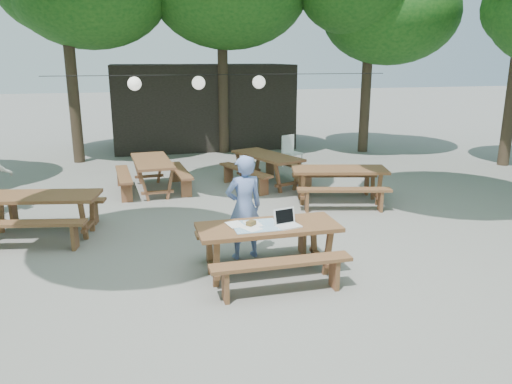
{
  "coord_description": "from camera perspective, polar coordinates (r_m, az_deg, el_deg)",
  "views": [
    {
      "loc": [
        -2.01,
        -7.01,
        3.04
      ],
      "look_at": [
        -0.19,
        0.1,
        1.05
      ],
      "focal_mm": 35.0,
      "sensor_mm": 36.0,
      "label": 1
    }
  ],
  "objects": [
    {
      "name": "picnic_table_far_e",
      "position": [
        12.21,
        1.28,
        2.62
      ],
      "size": [
        2.15,
        2.34,
        0.75
      ],
      "rotation": [
        0.0,
        0.0,
        1.93
      ],
      "color": "brown",
      "rests_on": "ground"
    },
    {
      "name": "ground",
      "position": [
        7.9,
        1.51,
        -7.46
      ],
      "size": [
        80.0,
        80.0,
        0.0
      ],
      "primitive_type": "plane",
      "color": "slate",
      "rests_on": "ground"
    },
    {
      "name": "plastic_chair",
      "position": [
        14.25,
        4.12,
        3.87
      ],
      "size": [
        0.58,
        0.58,
        0.9
      ],
      "rotation": [
        0.0,
        0.0,
        0.42
      ],
      "color": "white",
      "rests_on": "ground"
    },
    {
      "name": "picnic_table_far_w",
      "position": [
        11.84,
        -11.74,
        1.91
      ],
      "size": [
        1.7,
        2.05,
        0.75
      ],
      "rotation": [
        0.0,
        0.0,
        1.64
      ],
      "color": "brown",
      "rests_on": "ground"
    },
    {
      "name": "main_picnic_table",
      "position": [
        7.17,
        1.39,
        -6.54
      ],
      "size": [
        2.0,
        1.58,
        0.75
      ],
      "color": "brown",
      "rests_on": "ground"
    },
    {
      "name": "tabletop_clutter",
      "position": [
        7.0,
        -0.22,
        -3.83
      ],
      "size": [
        0.73,
        0.55,
        0.08
      ],
      "color": "teal",
      "rests_on": "main_picnic_table"
    },
    {
      "name": "picnic_table_ne",
      "position": [
        10.85,
        9.44,
        0.82
      ],
      "size": [
        2.23,
        1.99,
        0.75
      ],
      "rotation": [
        0.0,
        0.0,
        -0.25
      ],
      "color": "brown",
      "rests_on": "ground"
    },
    {
      "name": "paper_lanterns",
      "position": [
        13.16,
        -6.53,
        12.31
      ],
      "size": [
        9.0,
        0.34,
        0.38
      ],
      "color": "black",
      "rests_on": "ground"
    },
    {
      "name": "picnic_table_nw",
      "position": [
        9.45,
        -23.36,
        -2.41
      ],
      "size": [
        2.17,
        1.92,
        0.75
      ],
      "rotation": [
        0.0,
        0.0,
        -0.2
      ],
      "color": "brown",
      "rests_on": "ground"
    },
    {
      "name": "laptop",
      "position": [
        7.01,
        3.52,
        -3.39
      ],
      "size": [
        0.38,
        0.33,
        0.24
      ],
      "rotation": [
        0.0,
        0.0,
        0.22
      ],
      "color": "white",
      "rests_on": "main_picnic_table"
    },
    {
      "name": "woman",
      "position": [
        7.64,
        -1.39,
        -1.76
      ],
      "size": [
        0.64,
        0.47,
        1.63
      ],
      "primitive_type": "imported",
      "rotation": [
        0.0,
        0.0,
        3.29
      ],
      "color": "#6D85C7",
      "rests_on": "ground"
    },
    {
      "name": "pavilion",
      "position": [
        17.77,
        -6.26,
        9.79
      ],
      "size": [
        6.0,
        3.0,
        2.8
      ],
      "primitive_type": "cube",
      "color": "black",
      "rests_on": "ground"
    }
  ]
}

